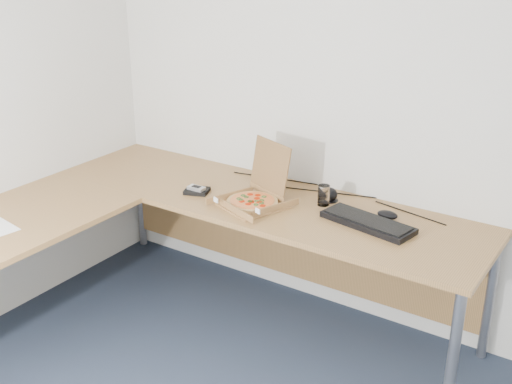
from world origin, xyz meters
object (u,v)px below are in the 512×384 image
Objects in this scene: wallet at (197,191)px; pizza_box at (254,198)px; keyboard at (368,223)px; drinking_glass at (324,195)px; desk at (164,217)px.

pizza_box is at bearing -14.36° from wallet.
wallet is (-0.97, -0.13, -0.00)m from keyboard.
keyboard is at bearing -19.20° from drinking_glass.
drinking_glass is (0.65, 0.54, 0.09)m from desk.
keyboard reaches higher than desk.
wallet reaches higher than desk.
desk is at bearing -106.17° from wallet.
desk is 7.10× the size of pizza_box.
keyboard is 0.98m from wallet.
keyboard is (0.61, 0.09, -0.02)m from pizza_box.
wallet is at bearing -153.65° from pizza_box.
desk is at bearing -114.69° from pizza_box.
drinking_glass reaches higher than keyboard.
desk is at bearing -145.27° from keyboard.
wallet is (-0.36, -0.03, -0.03)m from pizza_box.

